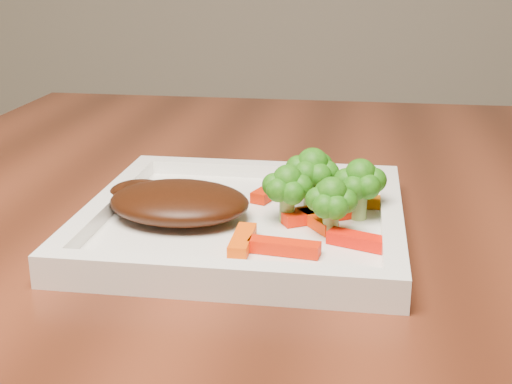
# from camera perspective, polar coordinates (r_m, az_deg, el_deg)

# --- Properties ---
(plate) EXTENTS (0.27, 0.27, 0.01)m
(plate) POSITION_cam_1_polar(r_m,az_deg,el_deg) (0.62, -0.91, -2.65)
(plate) COLOR white
(plate) RESTS_ON dining_table
(steak) EXTENTS (0.13, 0.11, 0.03)m
(steak) POSITION_cam_1_polar(r_m,az_deg,el_deg) (0.62, -6.16, -0.81)
(steak) COLOR #3A1608
(steak) RESTS_ON plate
(broccoli_0) EXTENTS (0.06, 0.06, 0.07)m
(broccoli_0) POSITION_cam_1_polar(r_m,az_deg,el_deg) (0.64, 4.53, 1.62)
(broccoli_0) COLOR #1A6711
(broccoli_0) RESTS_ON plate
(broccoli_1) EXTENTS (0.05, 0.05, 0.06)m
(broccoli_1) POSITION_cam_1_polar(r_m,az_deg,el_deg) (0.62, 8.31, 0.70)
(broccoli_1) COLOR #126911
(broccoli_1) RESTS_ON plate
(broccoli_2) EXTENTS (0.05, 0.05, 0.06)m
(broccoli_2) POSITION_cam_1_polar(r_m,az_deg,el_deg) (0.58, 6.05, -0.74)
(broccoli_2) COLOR #346510
(broccoli_2) RESTS_ON plate
(broccoli_3) EXTENTS (0.06, 0.06, 0.06)m
(broccoli_3) POSITION_cam_1_polar(r_m,az_deg,el_deg) (0.60, 2.53, 0.34)
(broccoli_3) COLOR #2F6611
(broccoli_3) RESTS_ON plate
(carrot_0) EXTENTS (0.06, 0.02, 0.01)m
(carrot_0) POSITION_cam_1_polar(r_m,az_deg,el_deg) (0.55, 2.26, -4.42)
(carrot_0) COLOR red
(carrot_0) RESTS_ON plate
(carrot_1) EXTENTS (0.06, 0.03, 0.01)m
(carrot_1) POSITION_cam_1_polar(r_m,az_deg,el_deg) (0.57, 8.56, -3.92)
(carrot_1) COLOR red
(carrot_1) RESTS_ON plate
(carrot_2) EXTENTS (0.01, 0.06, 0.01)m
(carrot_2) POSITION_cam_1_polar(r_m,az_deg,el_deg) (0.56, -1.10, -3.92)
(carrot_2) COLOR #FF4F04
(carrot_2) RESTS_ON plate
(carrot_3) EXTENTS (0.05, 0.01, 0.01)m
(carrot_3) POSITION_cam_1_polar(r_m,az_deg,el_deg) (0.65, 7.99, -0.73)
(carrot_3) COLOR #C85E03
(carrot_3) RESTS_ON plate
(carrot_4) EXTENTS (0.03, 0.06, 0.01)m
(carrot_4) POSITION_cam_1_polar(r_m,az_deg,el_deg) (0.68, 1.21, 0.10)
(carrot_4) COLOR red
(carrot_4) RESTS_ON plate
(carrot_5) EXTENTS (0.04, 0.05, 0.01)m
(carrot_5) POSITION_cam_1_polar(r_m,az_deg,el_deg) (0.60, 4.84, -2.29)
(carrot_5) COLOR #FD3D04
(carrot_5) RESTS_ON plate
(carrot_6) EXTENTS (0.06, 0.05, 0.01)m
(carrot_6) POSITION_cam_1_polar(r_m,az_deg,el_deg) (0.62, 4.90, -1.84)
(carrot_6) COLOR #F51F04
(carrot_6) RESTS_ON plate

